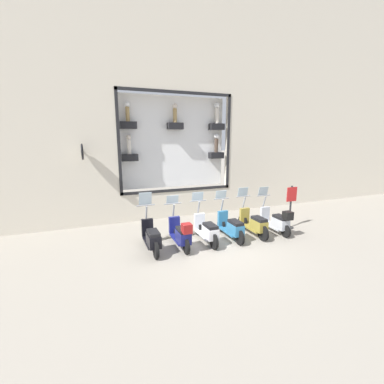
{
  "coord_description": "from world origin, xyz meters",
  "views": [
    {
      "loc": [
        -7.07,
        3.36,
        3.41
      ],
      "look_at": [
        1.73,
        -0.01,
        1.44
      ],
      "focal_mm": 24.0,
      "sensor_mm": 36.0,
      "label": 1
    }
  ],
  "objects_px": {
    "scooter_teal_2": "(231,227)",
    "scooter_navy_4": "(181,234)",
    "shop_sign_post": "(291,205)",
    "scooter_olive_1": "(254,223)",
    "scooter_black_5": "(152,237)",
    "scooter_white_3": "(207,230)",
    "scooter_silver_0": "(277,221)"
  },
  "relations": [
    {
      "from": "scooter_teal_2",
      "to": "scooter_navy_4",
      "type": "height_order",
      "value": "scooter_teal_2"
    },
    {
      "from": "scooter_teal_2",
      "to": "shop_sign_post",
      "type": "relative_size",
      "value": 1.08
    },
    {
      "from": "scooter_olive_1",
      "to": "scooter_black_5",
      "type": "height_order",
      "value": "scooter_black_5"
    },
    {
      "from": "scooter_white_3",
      "to": "scooter_black_5",
      "type": "bearing_deg",
      "value": 89.82
    },
    {
      "from": "scooter_silver_0",
      "to": "scooter_olive_1",
      "type": "height_order",
      "value": "scooter_olive_1"
    },
    {
      "from": "scooter_olive_1",
      "to": "scooter_navy_4",
      "type": "height_order",
      "value": "scooter_olive_1"
    },
    {
      "from": "scooter_white_3",
      "to": "scooter_black_5",
      "type": "height_order",
      "value": "scooter_black_5"
    },
    {
      "from": "scooter_silver_0",
      "to": "scooter_teal_2",
      "type": "height_order",
      "value": "scooter_silver_0"
    },
    {
      "from": "scooter_black_5",
      "to": "scooter_teal_2",
      "type": "bearing_deg",
      "value": -90.13
    },
    {
      "from": "shop_sign_post",
      "to": "scooter_black_5",
      "type": "bearing_deg",
      "value": 91.85
    },
    {
      "from": "scooter_white_3",
      "to": "shop_sign_post",
      "type": "height_order",
      "value": "shop_sign_post"
    },
    {
      "from": "scooter_navy_4",
      "to": "scooter_olive_1",
      "type": "bearing_deg",
      "value": -88.54
    },
    {
      "from": "scooter_silver_0",
      "to": "shop_sign_post",
      "type": "distance_m",
      "value": 0.97
    },
    {
      "from": "scooter_silver_0",
      "to": "scooter_white_3",
      "type": "bearing_deg",
      "value": 88.56
    },
    {
      "from": "scooter_silver_0",
      "to": "scooter_black_5",
      "type": "xyz_separation_m",
      "value": [
        0.08,
        4.63,
        -0.01
      ]
    },
    {
      "from": "scooter_black_5",
      "to": "shop_sign_post",
      "type": "bearing_deg",
      "value": -88.15
    },
    {
      "from": "scooter_teal_2",
      "to": "scooter_navy_4",
      "type": "xyz_separation_m",
      "value": [
        -0.07,
        1.85,
        0.03
      ]
    },
    {
      "from": "scooter_white_3",
      "to": "scooter_navy_4",
      "type": "xyz_separation_m",
      "value": [
        -0.07,
        0.93,
        0.03
      ]
    },
    {
      "from": "shop_sign_post",
      "to": "scooter_olive_1",
      "type": "bearing_deg",
      "value": 95.82
    },
    {
      "from": "scooter_teal_2",
      "to": "scooter_navy_4",
      "type": "distance_m",
      "value": 1.85
    },
    {
      "from": "scooter_white_3",
      "to": "shop_sign_post",
      "type": "xyz_separation_m",
      "value": [
        0.18,
        -3.6,
        0.47
      ]
    },
    {
      "from": "scooter_olive_1",
      "to": "shop_sign_post",
      "type": "relative_size",
      "value": 1.09
    },
    {
      "from": "scooter_teal_2",
      "to": "scooter_black_5",
      "type": "height_order",
      "value": "scooter_black_5"
    },
    {
      "from": "scooter_silver_0",
      "to": "scooter_white_3",
      "type": "distance_m",
      "value": 2.78
    },
    {
      "from": "scooter_olive_1",
      "to": "scooter_white_3",
      "type": "height_order",
      "value": "scooter_olive_1"
    },
    {
      "from": "scooter_teal_2",
      "to": "scooter_navy_4",
      "type": "bearing_deg",
      "value": 92.07
    },
    {
      "from": "scooter_silver_0",
      "to": "scooter_teal_2",
      "type": "relative_size",
      "value": 0.99
    },
    {
      "from": "scooter_white_3",
      "to": "scooter_navy_4",
      "type": "distance_m",
      "value": 0.93
    },
    {
      "from": "scooter_navy_4",
      "to": "scooter_black_5",
      "type": "relative_size",
      "value": 0.99
    },
    {
      "from": "scooter_navy_4",
      "to": "scooter_black_5",
      "type": "bearing_deg",
      "value": 85.49
    },
    {
      "from": "scooter_olive_1",
      "to": "scooter_black_5",
      "type": "distance_m",
      "value": 3.7
    },
    {
      "from": "scooter_olive_1",
      "to": "scooter_white_3",
      "type": "bearing_deg",
      "value": 90.1
    }
  ]
}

